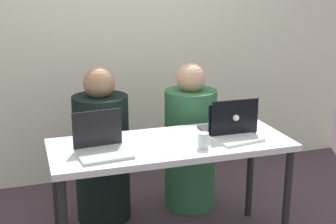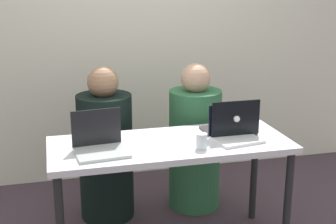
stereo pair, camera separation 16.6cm
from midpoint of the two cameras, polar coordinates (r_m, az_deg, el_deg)
The scene contains 8 objects.
back_wall at distance 4.15m, azimuth -3.41°, elevation 8.76°, with size 4.50×0.10×2.47m, color silver.
desk at distance 2.98m, azimuth 1.90°, elevation -5.17°, with size 1.52×0.61×0.76m.
person_on_left at distance 3.50m, azimuth -6.26°, elevation -4.88°, with size 0.42×0.42×1.16m.
person_on_right at distance 3.65m, azimuth 4.57°, elevation -3.99°, with size 0.41×0.41×1.15m.
laptop_back_right at distance 3.12m, azimuth 9.14°, elevation -1.74°, with size 0.33×0.29×0.25m.
laptop_front_right at distance 3.03m, azimuth 9.60°, elevation -2.45°, with size 0.32×0.28×0.22m.
laptop_front_left at distance 2.79m, azimuth -6.64°, elevation -3.85°, with size 0.33×0.30×0.24m.
water_glass_right at distance 2.84m, azimuth 5.80°, elevation -3.70°, with size 0.07×0.07×0.10m.
Camera 2 is at (-0.71, -2.69, 1.75)m, focal length 50.00 mm.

